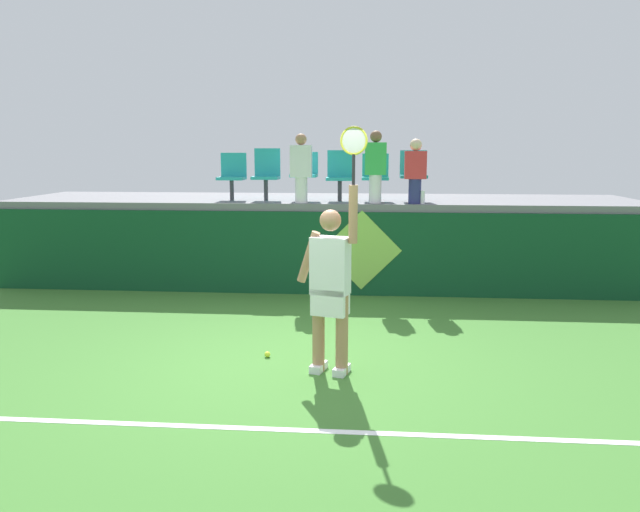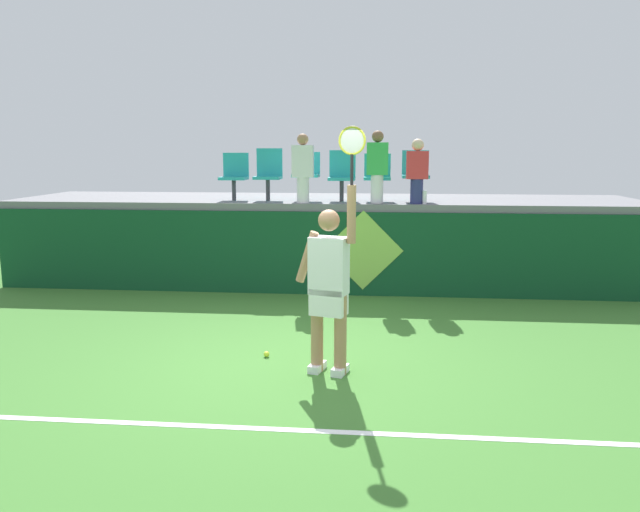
{
  "view_description": "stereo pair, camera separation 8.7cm",
  "coord_description": "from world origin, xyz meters",
  "views": [
    {
      "loc": [
        0.86,
        -6.3,
        2.31
      ],
      "look_at": [
        0.22,
        1.2,
        1.01
      ],
      "focal_mm": 34.49,
      "sensor_mm": 36.0,
      "label": 1
    },
    {
      "loc": [
        0.94,
        -6.29,
        2.31
      ],
      "look_at": [
        0.22,
        1.2,
        1.01
      ],
      "focal_mm": 34.49,
      "sensor_mm": 36.0,
      "label": 2
    }
  ],
  "objects": [
    {
      "name": "tennis_ball",
      "position": [
        -0.3,
        0.26,
        0.03
      ],
      "size": [
        0.07,
        0.07,
        0.07
      ],
      "primitive_type": "sphere",
      "color": "#D1E533",
      "rests_on": "ground_plane"
    },
    {
      "name": "stadium_chair_1",
      "position": [
        -0.93,
        4.06,
        1.93
      ],
      "size": [
        0.44,
        0.42,
        0.87
      ],
      "color": "#38383D",
      "rests_on": "spectator_platform"
    },
    {
      "name": "ground_plane",
      "position": [
        0.0,
        0.0,
        0.0
      ],
      "size": [
        40.0,
        40.0,
        0.0
      ],
      "primitive_type": "plane",
      "color": "#3D752D"
    },
    {
      "name": "stadium_chair_2",
      "position": [
        -0.29,
        4.05,
        1.93
      ],
      "size": [
        0.44,
        0.42,
        0.81
      ],
      "color": "#38383D",
      "rests_on": "spectator_platform"
    },
    {
      "name": "spectator_platform",
      "position": [
        0.0,
        4.6,
        1.4
      ],
      "size": [
        10.82,
        2.46,
        0.12
      ],
      "primitive_type": "cube",
      "color": "slate",
      "rests_on": "court_back_wall"
    },
    {
      "name": "stadium_chair_4",
      "position": [
        0.9,
        4.05,
        1.9
      ],
      "size": [
        0.44,
        0.42,
        0.79
      ],
      "color": "#38383D",
      "rests_on": "spectator_platform"
    },
    {
      "name": "court_back_wall",
      "position": [
        0.0,
        3.43,
        0.67
      ],
      "size": [
        10.82,
        0.2,
        1.34
      ],
      "primitive_type": "cube",
      "color": "#0F4223",
      "rests_on": "ground_plane"
    },
    {
      "name": "stadium_chair_0",
      "position": [
        -1.52,
        4.05,
        1.9
      ],
      "size": [
        0.44,
        0.42,
        0.8
      ],
      "color": "#38383D",
      "rests_on": "spectator_platform"
    },
    {
      "name": "spectator_2",
      "position": [
        0.9,
        3.65,
        2.06
      ],
      "size": [
        0.34,
        0.2,
        1.15
      ],
      "color": "white",
      "rests_on": "spectator_platform"
    },
    {
      "name": "tennis_player",
      "position": [
        0.45,
        -0.15,
        0.96
      ],
      "size": [
        0.73,
        0.36,
        2.54
      ],
      "color": "white",
      "rests_on": "ground_plane"
    },
    {
      "name": "spectator_1",
      "position": [
        1.53,
        3.59,
        1.99
      ],
      "size": [
        0.34,
        0.2,
        1.02
      ],
      "color": "navy",
      "rests_on": "spectator_platform"
    },
    {
      "name": "court_baseline_stripe",
      "position": [
        0.0,
        -1.53,
        0.0
      ],
      "size": [
        9.74,
        0.08,
        0.01
      ],
      "primitive_type": "cube",
      "color": "white",
      "rests_on": "ground_plane"
    },
    {
      "name": "wall_signage_mount",
      "position": [
        0.7,
        3.32,
        0.0
      ],
      "size": [
        1.27,
        0.01,
        1.37
      ],
      "color": "#0F4223",
      "rests_on": "ground_plane"
    },
    {
      "name": "stadium_chair_3",
      "position": [
        0.32,
        4.06,
        1.92
      ],
      "size": [
        0.44,
        0.42,
        0.84
      ],
      "color": "#38383D",
      "rests_on": "spectator_platform"
    },
    {
      "name": "water_bottle",
      "position": [
        1.66,
        3.55,
        1.57
      ],
      "size": [
        0.07,
        0.07,
        0.21
      ],
      "primitive_type": "cylinder",
      "color": "white",
      "rests_on": "spectator_platform"
    },
    {
      "name": "spectator_0",
      "position": [
        -0.29,
        3.58,
        2.03
      ],
      "size": [
        0.34,
        0.2,
        1.1
      ],
      "color": "white",
      "rests_on": "spectator_platform"
    },
    {
      "name": "stadium_chair_5",
      "position": [
        1.53,
        4.05,
        1.94
      ],
      "size": [
        0.44,
        0.42,
        0.84
      ],
      "color": "#38383D",
      "rests_on": "spectator_platform"
    }
  ]
}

